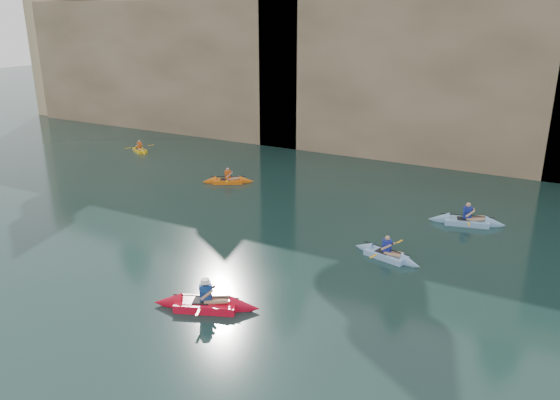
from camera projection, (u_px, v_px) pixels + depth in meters
The scene contains 11 objects.
ground at pixel (189, 309), 18.04m from camera, with size 160.00×160.00×0.00m, color black.
cliff at pixel (432, 58), 40.94m from camera, with size 70.00×16.00×12.00m, color tan.
cliff_slab_west at pixel (161, 64), 44.13m from camera, with size 26.00×2.40×10.56m, color tan.
cliff_slab_center at pixel (434, 73), 34.00m from camera, with size 24.00×2.40×11.40m, color tan.
sea_cave_west at pixel (178, 108), 43.76m from camera, with size 4.50×1.00×4.00m, color black.
sea_cave_center at pixel (339, 130), 37.53m from camera, with size 3.50×1.00×3.20m, color black.
main_kayaker at pixel (206, 304), 18.02m from camera, with size 3.64×2.29×1.34m.
kayaker_orange at pixel (228, 181), 31.30m from camera, with size 2.90×2.10×1.13m.
kayaker_ltblue_near at pixel (386, 254), 21.77m from camera, with size 3.09×2.29×1.19m.
kayaker_yellow at pixel (140, 150), 38.31m from camera, with size 2.49×1.83×1.03m.
kayaker_ltblue_mid at pixel (467, 221), 25.20m from camera, with size 3.55×2.52×1.32m.
Camera 1 is at (10.27, -12.47, 9.32)m, focal length 35.00 mm.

